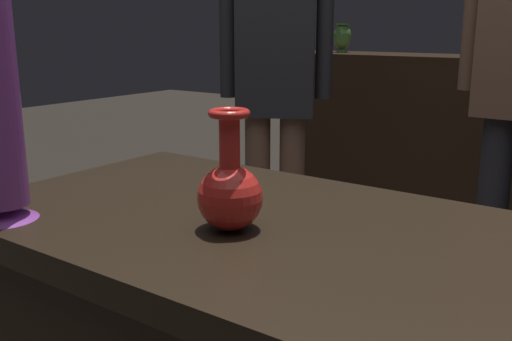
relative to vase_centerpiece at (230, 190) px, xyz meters
name	(u,v)px	position (x,y,z in m)	size (l,w,h in m)	color
vase_centerpiece	(230,190)	(0.00, 0.00, 0.00)	(0.11, 0.11, 0.21)	red
shelf_vase_far_left	(342,37)	(-0.98, 2.28, 0.21)	(0.10, 0.10, 0.16)	#477A38
visitor_near_left	(275,82)	(-0.79, 1.31, 0.04)	(0.42, 0.31, 1.55)	brown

